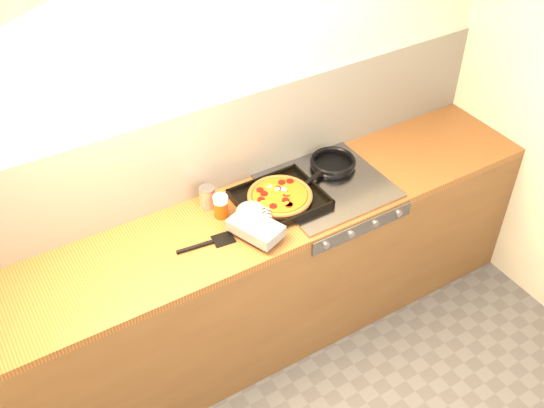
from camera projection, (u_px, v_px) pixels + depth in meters
room_shell at (223, 146)px, 3.16m from camera, size 3.20×3.20×3.20m
counter_run at (254, 279)px, 3.42m from camera, size 3.20×0.62×0.90m
stovetop at (327, 186)px, 3.31m from camera, size 0.60×0.56×0.02m
pizza_on_tray at (272, 204)px, 3.13m from camera, size 0.55×0.48×0.07m
frying_pan at (332, 163)px, 3.41m from camera, size 0.43×0.32×0.04m
tomato_can at (208, 197)px, 3.16m from camera, size 0.10×0.10×0.11m
juice_glass at (221, 206)px, 3.10m from camera, size 0.09×0.09×0.12m
wooden_spoon at (263, 186)px, 3.30m from camera, size 0.30×0.08×0.02m
black_spatula at (207, 244)px, 2.97m from camera, size 0.29×0.10×0.02m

